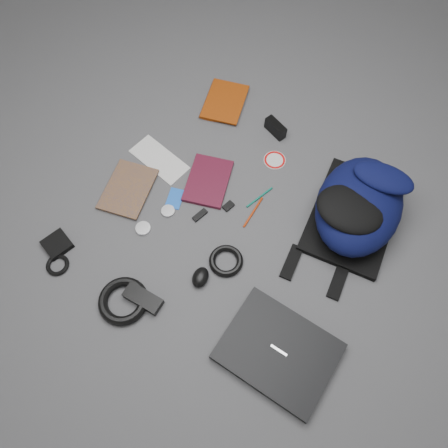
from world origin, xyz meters
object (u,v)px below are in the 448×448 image
Objects in this scene: compact_camera at (275,128)px; mouse at (200,277)px; textbook_red at (206,98)px; laptop at (278,351)px; pouch at (57,244)px; dvd_case at (208,181)px; power_brick at (143,298)px; comic_book at (108,183)px; backpack at (359,205)px.

compact_camera reaches higher than mouse.
laptop is at bearing -60.88° from textbook_red.
mouse reaches higher than textbook_red.
pouch is (-0.85, -0.16, -0.01)m from laptop.
mouse is (0.22, -0.33, 0.01)m from dvd_case.
textbook_red is 1.65× the size of power_brick.
backpack is at bearing 9.11° from comic_book.
power_brick is (-0.11, -0.18, -0.00)m from mouse.
backpack is at bearing -29.95° from textbook_red.
compact_camera is 0.87m from power_brick.
dvd_case is (-0.58, 0.38, -0.01)m from laptop.
dvd_case is 2.84× the size of mouse.
dvd_case is at bearing -171.43° from backpack.
backpack is 2.12× the size of dvd_case.
dvd_case is at bearing -72.14° from textbook_red.
mouse is (-0.36, 0.05, 0.00)m from laptop.
backpack reaches higher than comic_book.
mouse is (0.53, -0.09, 0.01)m from comic_book.
power_brick is at bearing 4.85° from pouch.
compact_camera reaches higher than textbook_red.
textbook_red is at bearing 106.18° from dvd_case.
textbook_red is at bearing 107.37° from power_brick.
compact_camera is at bearing 55.74° from dvd_case.
backpack is 0.82m from power_brick.
power_brick is at bearing -138.63° from mouse.
pouch is at bearing 178.22° from power_brick.
laptop is 0.69m from dvd_case.
pouch is at bearing -102.84° from comic_book.
laptop reaches higher than pouch.
comic_book is 0.53m from mouse.
power_brick is at bearing -51.35° from comic_book.
backpack is at bearing -3.95° from compact_camera.
dvd_case is 2.22× the size of compact_camera.
laptop is at bearing -27.64° from comic_book.
dvd_case is at bearing 19.67° from comic_book.
backpack reaches higher than mouse.
laptop is 0.36m from mouse.
pouch is at bearing -172.64° from laptop.
textbook_red is at bearing 89.09° from pouch.
comic_book is at bearing 153.80° from mouse.
compact_camera is at bearing 38.94° from comic_book.
comic_book is (-0.88, 0.14, -0.01)m from laptop.
compact_camera reaches higher than comic_book.
backpack reaches higher than dvd_case.
comic_book is at bearing -164.07° from dvd_case.
comic_book is 2.59× the size of pouch.
pouch is (-0.35, -0.90, -0.02)m from compact_camera.
mouse is (0.15, -0.69, -0.01)m from compact_camera.
textbook_red is 0.91m from power_brick.
comic_book is 0.71m from compact_camera.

